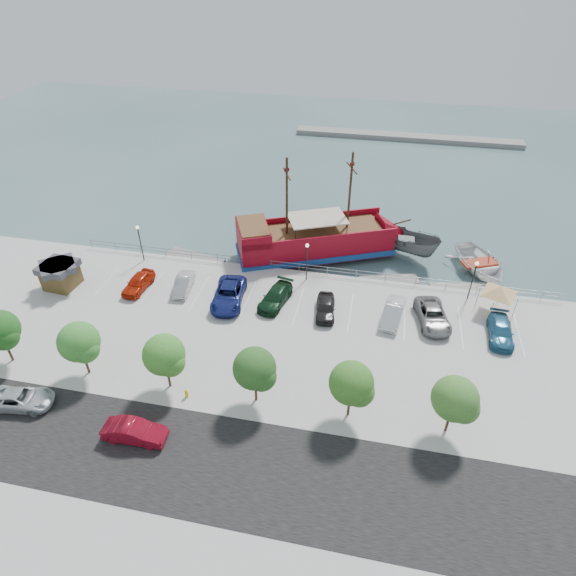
# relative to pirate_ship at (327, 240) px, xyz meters

# --- Properties ---
(ground) EXTENTS (160.00, 160.00, 0.00)m
(ground) POSITION_rel_pirate_ship_xyz_m (-1.19, -13.07, -2.10)
(ground) COLOR #3A5757
(land_slab) EXTENTS (100.00, 58.00, 1.20)m
(land_slab) POSITION_rel_pirate_ship_xyz_m (-1.19, -34.07, -1.70)
(land_slab) COLOR #B3B3B1
(land_slab) RESTS_ON ground
(street) EXTENTS (100.00, 8.00, 0.04)m
(street) POSITION_rel_pirate_ship_xyz_m (-1.19, -29.07, -1.09)
(street) COLOR black
(street) RESTS_ON land_slab
(sidewalk) EXTENTS (100.00, 4.00, 0.05)m
(sidewalk) POSITION_rel_pirate_ship_xyz_m (-1.19, -23.07, -1.09)
(sidewalk) COLOR #B0AFAB
(sidewalk) RESTS_ON land_slab
(seawall_railing) EXTENTS (50.00, 0.06, 1.00)m
(seawall_railing) POSITION_rel_pirate_ship_xyz_m (-1.19, -5.27, -0.58)
(seawall_railing) COLOR slate
(seawall_railing) RESTS_ON land_slab
(far_shore) EXTENTS (40.00, 3.00, 0.80)m
(far_shore) POSITION_rel_pirate_ship_xyz_m (8.81, 41.93, -1.70)
(far_shore) COLOR gray
(far_shore) RESTS_ON ground
(pirate_ship) EXTENTS (20.06, 12.85, 12.57)m
(pirate_ship) POSITION_rel_pirate_ship_xyz_m (0.00, 0.00, 0.00)
(pirate_ship) COLOR maroon
(pirate_ship) RESTS_ON ground
(patrol_boat) EXTENTS (8.44, 6.09, 3.07)m
(patrol_boat) POSITION_rel_pirate_ship_xyz_m (8.74, 1.82, -0.57)
(patrol_boat) COLOR #4E5053
(patrol_boat) RESTS_ON ground
(speedboat) EXTENTS (8.36, 9.50, 1.63)m
(speedboat) POSITION_rel_pirate_ship_xyz_m (16.77, 0.22, -1.29)
(speedboat) COLOR white
(speedboat) RESTS_ON ground
(dock_west) EXTENTS (7.12, 3.49, 0.39)m
(dock_west) POSITION_rel_pirate_ship_xyz_m (-14.41, -3.87, -1.91)
(dock_west) COLOR gray
(dock_west) RESTS_ON ground
(dock_mid) EXTENTS (6.41, 3.42, 0.35)m
(dock_mid) POSITION_rel_pirate_ship_xyz_m (7.29, -3.87, -1.93)
(dock_mid) COLOR gray
(dock_mid) RESTS_ON ground
(dock_east) EXTENTS (6.65, 2.97, 0.37)m
(dock_east) POSITION_rel_pirate_ship_xyz_m (14.69, -3.87, -1.92)
(dock_east) COLOR gray
(dock_east) RESTS_ON ground
(shed) EXTENTS (3.46, 3.46, 2.63)m
(shed) POSITION_rel_pirate_ship_xyz_m (-25.11, -12.59, 0.30)
(shed) COLOR #52401F
(shed) RESTS_ON land_slab
(canopy_tent) EXTENTS (5.04, 5.04, 3.21)m
(canopy_tent) POSITION_rel_pirate_ship_xyz_m (17.08, -7.96, 1.69)
(canopy_tent) COLOR slate
(canopy_tent) RESTS_ON land_slab
(street_van) EXTENTS (5.14, 2.95, 1.35)m
(street_van) POSITION_rel_pirate_ship_xyz_m (-19.35, -27.11, -0.43)
(street_van) COLOR #B2B8BC
(street_van) RESTS_ON street
(street_sedan) EXTENTS (4.53, 1.73, 1.48)m
(street_sedan) POSITION_rel_pirate_ship_xyz_m (-9.61, -28.16, -0.37)
(street_sedan) COLOR maroon
(street_sedan) RESTS_ON street
(fire_hydrant) EXTENTS (0.26, 0.26, 0.74)m
(fire_hydrant) POSITION_rel_pirate_ship_xyz_m (-7.48, -23.87, -0.70)
(fire_hydrant) COLOR #DFB200
(fire_hydrant) RESTS_ON sidewalk
(lamp_post_left) EXTENTS (0.36, 0.36, 4.28)m
(lamp_post_left) POSITION_rel_pirate_ship_xyz_m (-19.19, -6.57, 1.84)
(lamp_post_left) COLOR black
(lamp_post_left) RESTS_ON land_slab
(lamp_post_mid) EXTENTS (0.36, 0.36, 4.28)m
(lamp_post_mid) POSITION_rel_pirate_ship_xyz_m (-1.19, -6.57, 1.84)
(lamp_post_mid) COLOR black
(lamp_post_mid) RESTS_ON land_slab
(lamp_post_right) EXTENTS (0.36, 0.36, 4.28)m
(lamp_post_right) POSITION_rel_pirate_ship_xyz_m (14.81, -6.57, 1.84)
(lamp_post_right) COLOR black
(lamp_post_right) RESTS_ON land_slab
(tree_a) EXTENTS (3.30, 3.20, 5.00)m
(tree_a) POSITION_rel_pirate_ship_xyz_m (-23.04, -23.15, 2.19)
(tree_a) COLOR #473321
(tree_a) RESTS_ON sidewalk
(tree_b) EXTENTS (3.30, 3.20, 5.00)m
(tree_b) POSITION_rel_pirate_ship_xyz_m (-16.04, -23.15, 2.19)
(tree_b) COLOR #473321
(tree_b) RESTS_ON sidewalk
(tree_c) EXTENTS (3.30, 3.20, 5.00)m
(tree_c) POSITION_rel_pirate_ship_xyz_m (-9.04, -23.15, 2.19)
(tree_c) COLOR #473321
(tree_c) RESTS_ON sidewalk
(tree_d) EXTENTS (3.30, 3.20, 5.00)m
(tree_d) POSITION_rel_pirate_ship_xyz_m (-2.04, -23.15, 2.19)
(tree_d) COLOR #473321
(tree_d) RESTS_ON sidewalk
(tree_e) EXTENTS (3.30, 3.20, 5.00)m
(tree_e) POSITION_rel_pirate_ship_xyz_m (4.96, -23.15, 2.19)
(tree_e) COLOR #473321
(tree_e) RESTS_ON sidewalk
(tree_f) EXTENTS (3.30, 3.20, 5.00)m
(tree_f) POSITION_rel_pirate_ship_xyz_m (11.96, -23.15, 2.19)
(tree_f) COLOR #473321
(tree_f) RESTS_ON sidewalk
(parked_car_a) EXTENTS (2.14, 4.53, 1.50)m
(parked_car_a) POSITION_rel_pirate_ship_xyz_m (-17.36, -11.52, -0.36)
(parked_car_a) COLOR #B62109
(parked_car_a) RESTS_ON land_slab
(parked_car_b) EXTENTS (1.90, 4.30, 1.37)m
(parked_car_b) POSITION_rel_pirate_ship_xyz_m (-12.91, -10.74, -0.42)
(parked_car_b) COLOR #B3B3B3
(parked_car_b) RESTS_ON land_slab
(parked_car_c) EXTENTS (3.47, 6.31, 1.67)m
(parked_car_c) POSITION_rel_pirate_ship_xyz_m (-7.88, -11.75, -0.27)
(parked_car_c) COLOR navy
(parked_car_c) RESTS_ON land_slab
(parked_car_d) EXTENTS (3.05, 5.36, 1.46)m
(parked_car_d) POSITION_rel_pirate_ship_xyz_m (-3.43, -11.05, -0.37)
(parked_car_d) COLOR black
(parked_car_d) RESTS_ON land_slab
(parked_car_e) EXTENTS (2.20, 4.49, 1.47)m
(parked_car_e) POSITION_rel_pirate_ship_xyz_m (1.50, -11.67, -0.37)
(parked_car_e) COLOR black
(parked_car_e) RESTS_ON land_slab
(parked_car_f) EXTENTS (2.38, 4.94, 1.56)m
(parked_car_f) POSITION_rel_pirate_ship_xyz_m (7.69, -11.17, -0.32)
(parked_car_f) COLOR silver
(parked_car_f) RESTS_ON land_slab
(parked_car_g) EXTENTS (3.55, 5.85, 1.52)m
(parked_car_g) POSITION_rel_pirate_ship_xyz_m (11.23, -10.96, -0.35)
(parked_car_g) COLOR gray
(parked_car_g) RESTS_ON land_slab
(parked_car_h) EXTENTS (2.18, 4.93, 1.41)m
(parked_car_h) POSITION_rel_pirate_ship_xyz_m (17.01, -11.83, -0.40)
(parked_car_h) COLOR #276387
(parked_car_h) RESTS_ON land_slab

